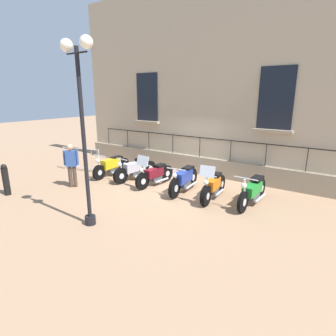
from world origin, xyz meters
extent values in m
plane|color=#9E7A5B|center=(0.00, 0.00, 0.00)|extent=(60.00, 60.00, 0.00)
cube|color=tan|center=(-2.45, 0.00, 3.83)|extent=(0.60, 13.08, 7.65)
cube|color=gray|center=(-2.07, 0.00, 0.38)|extent=(0.20, 13.08, 0.76)
cube|color=black|center=(-2.13, 2.88, 3.21)|extent=(0.06, 1.20, 2.15)
cube|color=tan|center=(-2.05, 2.88, 2.09)|extent=(0.24, 1.40, 0.10)
cube|color=black|center=(-2.13, -2.88, 3.21)|extent=(0.06, 1.20, 2.15)
cube|color=tan|center=(-2.05, -2.88, 2.09)|extent=(0.24, 1.40, 0.10)
cube|color=black|center=(-2.03, 0.00, 1.60)|extent=(0.03, 10.99, 0.03)
cylinder|color=black|center=(-2.03, -5.49, 1.18)|extent=(0.02, 0.02, 0.84)
cylinder|color=black|center=(-2.03, -4.12, 1.18)|extent=(0.02, 0.02, 0.84)
cylinder|color=black|center=(-2.03, -2.75, 1.18)|extent=(0.02, 0.02, 0.84)
cylinder|color=black|center=(-2.03, -1.37, 1.18)|extent=(0.02, 0.02, 0.84)
cylinder|color=black|center=(-2.03, 0.00, 1.18)|extent=(0.02, 0.02, 0.84)
cylinder|color=black|center=(-2.03, 1.37, 1.18)|extent=(0.02, 0.02, 0.84)
cylinder|color=black|center=(-2.03, 2.75, 1.18)|extent=(0.02, 0.02, 0.84)
cylinder|color=black|center=(-2.03, 4.12, 1.18)|extent=(0.02, 0.02, 0.84)
cylinder|color=black|center=(0.99, -2.93, 0.31)|extent=(0.62, 0.13, 0.61)
cylinder|color=silver|center=(0.99, -2.93, 0.31)|extent=(0.22, 0.13, 0.21)
cylinder|color=black|center=(-0.50, -2.98, 0.31)|extent=(0.62, 0.13, 0.61)
cylinder|color=silver|center=(-0.50, -2.98, 0.31)|extent=(0.22, 0.13, 0.21)
cube|color=gold|center=(0.30, -2.95, 0.54)|extent=(0.91, 0.33, 0.38)
cube|color=#4C4C51|center=(0.20, -2.96, 0.28)|extent=(0.55, 0.26, 0.21)
cube|color=black|center=(-0.07, -2.97, 0.71)|extent=(0.51, 0.28, 0.10)
cylinder|color=silver|center=(0.94, -2.93, 0.64)|extent=(0.16, 0.07, 0.69)
cylinder|color=silver|center=(0.89, -2.93, 0.98)|extent=(0.06, 0.65, 0.04)
sphere|color=white|center=(1.01, -2.93, 0.80)|extent=(0.16, 0.16, 0.16)
cylinder|color=silver|center=(0.02, -2.80, 0.17)|extent=(0.81, 0.11, 0.08)
cylinder|color=black|center=(0.86, -1.86, 0.31)|extent=(0.64, 0.23, 0.63)
cylinder|color=silver|center=(0.86, -1.86, 0.31)|extent=(0.24, 0.19, 0.22)
cylinder|color=black|center=(-0.66, -1.65, 0.31)|extent=(0.64, 0.23, 0.63)
cylinder|color=silver|center=(-0.66, -1.65, 0.31)|extent=(0.24, 0.19, 0.22)
cube|color=#B2B2BC|center=(0.15, -1.76, 0.54)|extent=(0.98, 0.41, 0.37)
cube|color=#4C4C51|center=(0.05, -1.75, 0.28)|extent=(0.60, 0.30, 0.22)
cube|color=black|center=(-0.23, -1.71, 0.79)|extent=(0.56, 0.32, 0.10)
cylinder|color=silver|center=(0.81, -1.86, 0.64)|extent=(0.17, 0.08, 0.65)
cylinder|color=silver|center=(0.76, -1.85, 0.96)|extent=(0.12, 0.61, 0.04)
sphere|color=white|center=(0.88, -1.87, 0.78)|extent=(0.16, 0.16, 0.16)
cylinder|color=silver|center=(-0.12, -1.57, 0.17)|extent=(0.86, 0.20, 0.08)
cylinder|color=black|center=(0.90, -0.74, 0.32)|extent=(0.64, 0.17, 0.63)
cylinder|color=silver|center=(0.90, -0.74, 0.32)|extent=(0.23, 0.14, 0.22)
cylinder|color=black|center=(-0.43, -0.60, 0.32)|extent=(0.64, 0.17, 0.63)
cylinder|color=silver|center=(-0.43, -0.60, 0.32)|extent=(0.23, 0.14, 0.22)
cube|color=maroon|center=(0.29, -0.67, 0.51)|extent=(0.82, 0.38, 0.31)
cube|color=#4C4C51|center=(0.19, -0.66, 0.28)|extent=(0.50, 0.28, 0.22)
cube|color=black|center=(-0.04, -0.64, 0.72)|extent=(0.47, 0.31, 0.10)
cylinder|color=silver|center=(0.85, -0.73, 0.62)|extent=(0.16, 0.08, 0.62)
cylinder|color=silver|center=(0.80, -0.73, 0.92)|extent=(0.10, 0.65, 0.04)
sphere|color=white|center=(0.92, -0.74, 0.74)|extent=(0.16, 0.16, 0.16)
cylinder|color=silver|center=(0.06, -0.49, 0.17)|extent=(0.72, 0.15, 0.08)
cube|color=silver|center=(0.86, -0.73, 1.07)|extent=(0.18, 0.54, 0.36)
cylinder|color=black|center=(0.93, 0.68, 0.34)|extent=(0.69, 0.18, 0.69)
cylinder|color=silver|center=(0.93, 0.68, 0.34)|extent=(0.25, 0.16, 0.24)
cylinder|color=black|center=(-0.46, 0.54, 0.34)|extent=(0.69, 0.18, 0.69)
cylinder|color=silver|center=(-0.46, 0.54, 0.34)|extent=(0.25, 0.16, 0.24)
cube|color=#1E389E|center=(0.29, 0.61, 0.58)|extent=(0.95, 0.40, 0.39)
cube|color=#4C4C51|center=(0.19, 0.61, 0.31)|extent=(0.58, 0.31, 0.24)
cube|color=black|center=(-0.08, 0.58, 0.79)|extent=(0.54, 0.33, 0.10)
cylinder|color=silver|center=(0.88, 0.67, 0.66)|extent=(0.16, 0.07, 0.64)
cylinder|color=silver|center=(0.83, 0.67, 0.97)|extent=(0.10, 0.70, 0.04)
sphere|color=white|center=(0.95, 0.68, 0.79)|extent=(0.16, 0.16, 0.16)
cylinder|color=silver|center=(-0.01, 0.76, 0.19)|extent=(0.83, 0.16, 0.08)
cylinder|color=black|center=(0.92, 1.82, 0.32)|extent=(0.65, 0.20, 0.64)
cylinder|color=silver|center=(0.92, 1.82, 0.32)|extent=(0.24, 0.18, 0.22)
cylinder|color=black|center=(-0.41, 1.70, 0.32)|extent=(0.65, 0.20, 0.64)
cylinder|color=silver|center=(-0.41, 1.70, 0.32)|extent=(0.24, 0.18, 0.22)
cube|color=orange|center=(0.30, 1.77, 0.52)|extent=(0.76, 0.33, 0.33)
cube|color=#4C4C51|center=(0.20, 1.76, 0.29)|extent=(0.46, 0.25, 0.22)
cube|color=black|center=(0.00, 1.74, 0.76)|extent=(0.43, 0.27, 0.10)
cylinder|color=silver|center=(0.87, 1.82, 0.63)|extent=(0.16, 0.07, 0.63)
cylinder|color=silver|center=(0.82, 1.81, 0.94)|extent=(0.09, 0.58, 0.04)
sphere|color=white|center=(0.94, 1.82, 0.76)|extent=(0.16, 0.16, 0.16)
cylinder|color=silver|center=(0.06, 1.89, 0.18)|extent=(0.67, 0.14, 0.08)
cube|color=silver|center=(0.88, 1.82, 1.09)|extent=(0.16, 0.48, 0.36)
cylinder|color=black|center=(0.77, 2.94, 0.32)|extent=(0.65, 0.13, 0.65)
cylinder|color=silver|center=(0.77, 2.94, 0.32)|extent=(0.23, 0.13, 0.23)
cylinder|color=black|center=(-0.75, 3.01, 0.32)|extent=(0.65, 0.13, 0.65)
cylinder|color=silver|center=(-0.75, 3.01, 0.32)|extent=(0.23, 0.13, 0.23)
cube|color=#1E842D|center=(0.06, 2.97, 0.52)|extent=(0.95, 0.36, 0.32)
cube|color=#4C4C51|center=(-0.04, 2.98, 0.29)|extent=(0.57, 0.28, 0.23)
cube|color=black|center=(-0.32, 2.99, 0.78)|extent=(0.54, 0.31, 0.10)
cylinder|color=silver|center=(0.72, 2.94, 0.67)|extent=(0.16, 0.07, 0.70)
cylinder|color=silver|center=(0.67, 2.95, 1.02)|extent=(0.07, 0.71, 0.04)
sphere|color=white|center=(0.79, 2.94, 0.84)|extent=(0.16, 0.16, 0.16)
cylinder|color=silver|center=(-0.22, 3.16, 0.18)|extent=(0.85, 0.12, 0.08)
cylinder|color=black|center=(3.80, -0.13, 0.12)|extent=(0.28, 0.28, 0.24)
cylinder|color=black|center=(3.80, -0.13, 2.20)|extent=(0.10, 0.10, 4.41)
cylinder|color=black|center=(3.80, -0.30, 4.26)|extent=(0.04, 0.35, 0.04)
sphere|color=white|center=(3.80, -0.48, 4.45)|extent=(0.30, 0.30, 0.30)
cylinder|color=black|center=(3.80, 0.05, 4.26)|extent=(0.04, 0.35, 0.04)
sphere|color=white|center=(3.80, 0.22, 4.45)|extent=(0.30, 0.30, 0.30)
cylinder|color=#B7B7BF|center=(0.74, -5.52, 0.53)|extent=(0.05, 0.05, 1.05)
cylinder|color=#B7B7BF|center=(0.30, -3.68, 0.53)|extent=(0.05, 0.05, 1.05)
cylinder|color=#B7B7BF|center=(0.52, -4.60, 1.02)|extent=(0.48, 1.85, 0.04)
cylinder|color=#B7B7BF|center=(0.52, -4.60, 0.15)|extent=(0.48, 1.85, 0.04)
cylinder|color=#B7B7BF|center=(0.65, -5.15, 0.60)|extent=(0.02, 0.02, 0.87)
cylinder|color=#B7B7BF|center=(0.56, -4.78, 0.60)|extent=(0.02, 0.02, 0.87)
cylinder|color=#B7B7BF|center=(0.48, -4.42, 0.60)|extent=(0.02, 0.02, 0.87)
cylinder|color=#B7B7BF|center=(0.39, -4.05, 0.60)|extent=(0.02, 0.02, 0.87)
cylinder|color=black|center=(3.95, -4.22, 0.48)|extent=(0.21, 0.21, 0.95)
sphere|color=black|center=(3.95, -4.22, 1.00)|extent=(0.19, 0.19, 0.19)
cylinder|color=#47382D|center=(2.08, -3.01, 0.40)|extent=(0.14, 0.14, 0.80)
cylinder|color=#47382D|center=(2.19, -3.13, 0.40)|extent=(0.14, 0.14, 0.80)
cube|color=#2D4C8C|center=(2.13, -3.07, 1.09)|extent=(0.41, 0.41, 0.57)
sphere|color=tan|center=(2.13, -3.07, 1.51)|extent=(0.22, 0.22, 0.22)
cylinder|color=#2D4C8C|center=(1.98, -2.91, 1.12)|extent=(0.09, 0.09, 0.54)
cylinder|color=#2D4C8C|center=(2.29, -3.23, 1.12)|extent=(0.09, 0.09, 0.54)
camera|label=1|loc=(8.08, 5.34, 3.35)|focal=29.13mm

